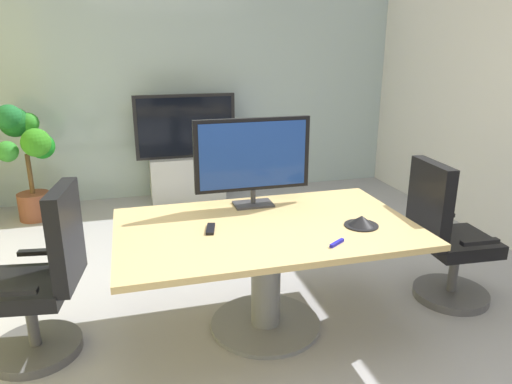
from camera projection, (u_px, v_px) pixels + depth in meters
name	position (u px, v px, depth m)	size (l,w,h in m)	color
ground_plane	(260.00, 318.00, 3.37)	(7.32, 7.32, 0.00)	#99999E
wall_back_glass_partition	(191.00, 88.00, 5.87)	(5.36, 0.10, 2.69)	#9EB2B7
conference_table	(266.00, 252.00, 3.11)	(1.92, 1.17, 0.75)	tan
office_chair_left	(43.00, 288.00, 2.87)	(0.62, 0.60, 1.09)	#4C4C51
office_chair_right	(446.00, 244.00, 3.49)	(0.61, 0.59, 1.09)	#4C4C51
tv_monitor	(253.00, 157.00, 3.33)	(0.84, 0.18, 0.64)	#333338
wall_display_unit	(187.00, 166.00, 5.78)	(1.20, 0.36, 1.31)	#B7BABC
potted_plant	(26.00, 150.00, 5.03)	(0.56, 0.60, 1.27)	brown
conference_phone	(362.00, 221.00, 3.03)	(0.22, 0.22, 0.07)	black
remote_control	(211.00, 229.00, 2.97)	(0.05, 0.17, 0.02)	black
whiteboard_marker	(337.00, 243.00, 2.76)	(0.13, 0.02, 0.02)	#1919A5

